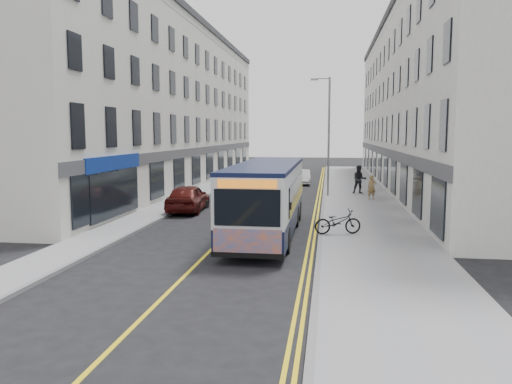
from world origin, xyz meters
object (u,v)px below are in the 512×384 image
(car_white, at_px, (302,177))
(car_maroon, at_px, (188,198))
(streetlamp, at_px, (328,132))
(bicycle, at_px, (338,222))
(pedestrian_near, at_px, (372,187))
(city_bus, at_px, (267,196))
(pedestrian_far, at_px, (359,179))

(car_white, distance_m, car_maroon, 16.67)
(streetlamp, xyz_separation_m, car_maroon, (-7.57, -7.27, -3.62))
(bicycle, xyz_separation_m, car_maroon, (-8.10, 5.73, 0.13))
(streetlamp, height_order, car_white, streetlamp)
(streetlamp, distance_m, pedestrian_near, 4.76)
(pedestrian_near, distance_m, car_maroon, 11.88)
(streetlamp, relative_size, bicycle, 4.07)
(streetlamp, xyz_separation_m, city_bus, (-2.44, -13.02, -2.71))
(streetlamp, bearing_deg, car_maroon, -136.17)
(bicycle, bearing_deg, city_bus, 75.17)
(streetlamp, bearing_deg, city_bus, -100.61)
(bicycle, bearing_deg, car_white, -8.36)
(city_bus, xyz_separation_m, pedestrian_near, (5.29, 11.47, -0.78))
(car_white, bearing_deg, bicycle, -87.62)
(pedestrian_near, bearing_deg, pedestrian_far, 83.79)
(streetlamp, height_order, bicycle, streetlamp)
(pedestrian_far, bearing_deg, bicycle, -99.76)
(city_bus, height_order, car_maroon, city_bus)
(bicycle, height_order, pedestrian_near, pedestrian_near)
(streetlamp, bearing_deg, car_white, 103.88)
(pedestrian_near, height_order, car_white, pedestrian_near)
(bicycle, bearing_deg, pedestrian_near, -26.79)
(city_bus, bearing_deg, car_white, 89.08)
(pedestrian_near, height_order, pedestrian_far, pedestrian_far)
(car_white, bearing_deg, car_maroon, -113.76)
(pedestrian_near, bearing_deg, car_maroon, -168.43)
(bicycle, xyz_separation_m, pedestrian_far, (1.72, 14.52, 0.47))
(streetlamp, height_order, city_bus, streetlamp)
(bicycle, distance_m, pedestrian_near, 11.68)
(pedestrian_near, distance_m, pedestrian_far, 3.15)
(city_bus, distance_m, bicycle, 3.14)
(streetlamp, height_order, pedestrian_far, streetlamp)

